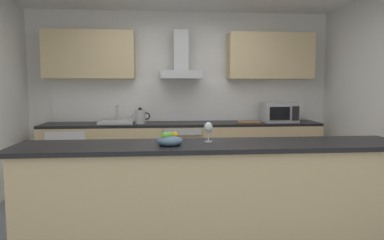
# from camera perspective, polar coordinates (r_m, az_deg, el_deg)

# --- Properties ---
(ground) EXTENTS (5.68, 4.88, 0.02)m
(ground) POSITION_cam_1_polar(r_m,az_deg,el_deg) (3.87, 0.11, -16.59)
(ground) COLOR slate
(wall_back) EXTENTS (5.68, 0.12, 2.60)m
(wall_back) POSITION_cam_1_polar(r_m,az_deg,el_deg) (5.58, -1.79, 4.05)
(wall_back) COLOR white
(wall_back) RESTS_ON ground
(backsplash_tile) EXTENTS (3.98, 0.02, 0.66)m
(backsplash_tile) POSITION_cam_1_polar(r_m,az_deg,el_deg) (5.51, -1.74, 3.30)
(backsplash_tile) COLOR white
(counter_back) EXTENTS (4.12, 0.60, 0.90)m
(counter_back) POSITION_cam_1_polar(r_m,az_deg,el_deg) (5.30, -1.51, -5.30)
(counter_back) COLOR #D1B784
(counter_back) RESTS_ON ground
(counter_island) EXTENTS (3.42, 0.64, 0.95)m
(counter_island) POSITION_cam_1_polar(r_m,az_deg,el_deg) (3.16, 3.55, -12.29)
(counter_island) COLOR #D1B784
(counter_island) RESTS_ON ground
(upper_cabinets) EXTENTS (4.06, 0.32, 0.70)m
(upper_cabinets) POSITION_cam_1_polar(r_m,az_deg,el_deg) (5.37, -1.66, 10.50)
(upper_cabinets) COLOR #D1B784
(oven) EXTENTS (0.60, 0.62, 0.80)m
(oven) POSITION_cam_1_polar(r_m,az_deg,el_deg) (5.27, -1.70, -5.25)
(oven) COLOR slate
(oven) RESTS_ON ground
(refrigerator) EXTENTS (0.58, 0.60, 0.85)m
(refrigerator) POSITION_cam_1_polar(r_m,az_deg,el_deg) (5.42, -19.22, -5.62)
(refrigerator) COLOR white
(refrigerator) RESTS_ON ground
(microwave) EXTENTS (0.50, 0.38, 0.30)m
(microwave) POSITION_cam_1_polar(r_m,az_deg,el_deg) (5.46, 14.14, 1.22)
(microwave) COLOR #B7BABC
(microwave) RESTS_ON counter_back
(sink) EXTENTS (0.50, 0.40, 0.26)m
(sink) POSITION_cam_1_polar(r_m,az_deg,el_deg) (5.24, -12.26, -0.25)
(sink) COLOR silver
(sink) RESTS_ON counter_back
(kettle) EXTENTS (0.29, 0.15, 0.24)m
(kettle) POSITION_cam_1_polar(r_m,az_deg,el_deg) (5.16, -8.47, 0.58)
(kettle) COLOR #B7BABC
(kettle) RESTS_ON counter_back
(range_hood) EXTENTS (0.62, 0.45, 0.72)m
(range_hood) POSITION_cam_1_polar(r_m,az_deg,el_deg) (5.31, -1.82, 9.23)
(range_hood) COLOR #B7BABC
(wine_glass) EXTENTS (0.08, 0.08, 0.18)m
(wine_glass) POSITION_cam_1_polar(r_m,az_deg,el_deg) (3.11, 2.71, -1.35)
(wine_glass) COLOR silver
(wine_glass) RESTS_ON counter_island
(fruit_bowl) EXTENTS (0.22, 0.22, 0.12)m
(fruit_bowl) POSITION_cam_1_polar(r_m,az_deg,el_deg) (2.96, -3.68, -3.31)
(fruit_bowl) COLOR slate
(fruit_bowl) RESTS_ON counter_island
(chopping_board) EXTENTS (0.37, 0.27, 0.02)m
(chopping_board) POSITION_cam_1_polar(r_m,az_deg,el_deg) (5.34, 9.30, -0.28)
(chopping_board) COLOR #9E7247
(chopping_board) RESTS_ON counter_back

